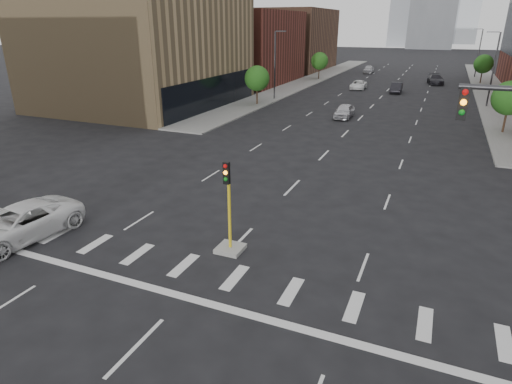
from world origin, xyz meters
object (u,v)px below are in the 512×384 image
Objects in this scene: car_far_left at (358,85)px; parked_minivan at (19,223)px; car_distant at (369,69)px; car_near_left at (344,111)px; car_deep_right at (435,79)px; car_mid_right at (396,88)px; median_traffic_signal at (230,232)px.

car_far_left is 0.81× the size of parked_minivan.
car_near_left is at bearing -85.71° from car_distant.
parked_minivan reaches higher than car_deep_right.
car_distant reaches higher than car_near_left.
car_mid_right is 0.80× the size of car_deep_right.
median_traffic_signal is 81.36m from car_distant.
car_near_left is 48.96m from car_distant.
car_distant is 0.80× the size of parked_minivan.
median_traffic_signal reaches higher than car_distant.
car_deep_right is 19.44m from car_distant.
car_distant is at bearing 96.16° from parked_minivan.
car_deep_right reaches higher than car_far_left.
car_deep_right is (11.29, 11.34, 0.15)m from car_far_left.
car_deep_right is at bearing 76.49° from car_near_left.
car_deep_right is at bearing -46.76° from car_distant.
car_mid_right is 13.99m from car_deep_right.
car_deep_right is at bearing 66.77° from car_mid_right.
median_traffic_signal reaches higher than car_far_left.
car_mid_right is 6.33m from car_far_left.
car_near_left is 0.93× the size of car_distant.
parked_minivan is (-8.25, -35.35, 0.08)m from car_near_left.
parked_minivan is at bearing -102.82° from car_mid_right.
car_deep_right reaches higher than car_mid_right.
parked_minivan is at bearing -163.48° from median_traffic_signal.
car_mid_right is 0.76× the size of parked_minivan.
parked_minivan reaches higher than car_far_left.
car_far_left is 16.00m from car_deep_right.
car_far_left is 59.24m from parked_minivan.
car_mid_right is at bearing 86.78° from parked_minivan.
car_near_left is 0.97× the size of car_mid_right.
car_near_left is at bearing -112.36° from car_deep_right.
car_distant is at bearing 94.50° from car_far_left.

